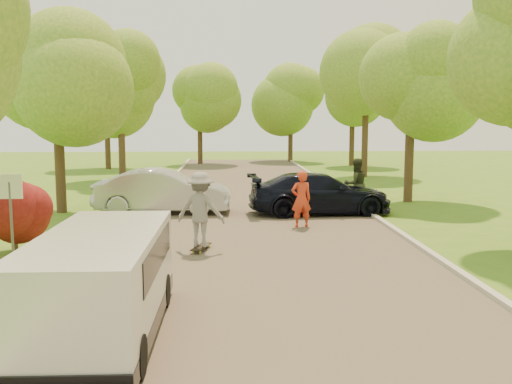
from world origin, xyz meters
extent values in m
plane|color=#45761C|center=(0.00, 0.00, 0.00)|extent=(100.00, 100.00, 0.00)
cube|color=#4C4438|center=(0.00, 8.00, 0.01)|extent=(8.00, 60.00, 0.01)
cube|color=#B2AD9E|center=(-4.05, 8.00, 0.06)|extent=(0.18, 60.00, 0.12)
cube|color=#B2AD9E|center=(4.05, 8.00, 0.06)|extent=(0.18, 60.00, 0.12)
cylinder|color=#59595E|center=(-5.80, 4.00, 1.00)|extent=(0.06, 0.06, 2.00)
cube|color=white|center=(-5.80, 4.00, 1.90)|extent=(0.55, 0.04, 0.55)
cylinder|color=#382619|center=(-6.30, 5.50, 0.35)|extent=(0.12, 0.12, 0.70)
sphere|color=#590F0F|center=(-6.30, 5.50, 1.10)|extent=(1.70, 1.70, 1.70)
cylinder|color=#382619|center=(-7.00, 12.00, 1.57)|extent=(0.36, 0.36, 3.15)
sphere|color=#467B21|center=(-7.00, 12.00, 4.41)|extent=(4.20, 4.20, 4.20)
sphere|color=#467B21|center=(-6.37, 12.00, 5.04)|extent=(3.15, 3.15, 3.15)
cylinder|color=#382619|center=(-6.60, 22.00, 1.91)|extent=(0.36, 0.36, 3.83)
sphere|color=#467B21|center=(-6.60, 22.00, 5.27)|extent=(4.80, 4.80, 4.80)
sphere|color=#467B21|center=(-5.88, 22.00, 5.99)|extent=(3.60, 3.60, 3.60)
cylinder|color=#382619|center=(6.40, 14.00, 1.69)|extent=(0.36, 0.36, 3.38)
sphere|color=#467B21|center=(6.40, 14.00, 4.70)|extent=(4.40, 4.40, 4.40)
sphere|color=#467B21|center=(7.06, 14.00, 5.36)|extent=(3.30, 3.30, 3.30)
cylinder|color=#382619|center=(7.00, 24.00, 2.02)|extent=(0.36, 0.36, 4.05)
sphere|color=#467B21|center=(7.00, 24.00, 5.61)|extent=(5.20, 5.20, 5.20)
sphere|color=#467B21|center=(7.78, 24.00, 6.39)|extent=(3.90, 3.90, 3.90)
cylinder|color=#382619|center=(-9.00, 30.00, 1.80)|extent=(0.36, 0.36, 3.60)
sphere|color=#467B21|center=(-9.00, 30.00, 5.10)|extent=(5.00, 5.00, 5.00)
sphere|color=#467B21|center=(-8.25, 30.00, 5.85)|extent=(3.75, 3.75, 3.75)
cylinder|color=#382619|center=(8.00, 32.00, 1.91)|extent=(0.36, 0.36, 3.83)
sphere|color=#467B21|center=(8.00, 32.00, 5.33)|extent=(5.00, 5.00, 5.00)
sphere|color=#467B21|center=(8.75, 32.00, 6.08)|extent=(3.75, 3.75, 3.75)
cylinder|color=#382619|center=(-3.00, 34.00, 1.69)|extent=(0.36, 0.36, 3.38)
sphere|color=#467B21|center=(-3.00, 34.00, 4.81)|extent=(4.80, 4.80, 4.80)
sphere|color=#467B21|center=(-2.28, 34.00, 5.53)|extent=(3.60, 3.60, 3.60)
cylinder|color=#382619|center=(4.00, 36.00, 1.80)|extent=(0.36, 0.36, 3.60)
sphere|color=#467B21|center=(4.00, 36.00, 5.10)|extent=(5.00, 5.00, 5.00)
sphere|color=#467B21|center=(4.75, 36.00, 5.85)|extent=(3.75, 3.75, 3.75)
cube|color=silver|center=(-2.95, -0.14, 0.90)|extent=(1.76, 4.36, 1.49)
cube|color=black|center=(-2.95, -0.14, 0.27)|extent=(1.78, 4.45, 0.27)
cube|color=black|center=(-2.94, 0.09, 1.27)|extent=(1.77, 3.09, 0.50)
cylinder|color=black|center=(-3.73, -1.58, 0.30)|extent=(0.22, 0.60, 0.60)
cylinder|color=black|center=(-2.19, -1.59, 0.30)|extent=(0.22, 0.60, 0.60)
cylinder|color=black|center=(-3.70, 1.31, 0.30)|extent=(0.22, 0.60, 0.60)
cylinder|color=black|center=(-2.16, 1.30, 0.30)|extent=(0.22, 0.60, 0.60)
imported|color=#ADADB1|center=(-3.30, 11.66, 0.79)|extent=(4.88, 1.88, 1.59)
imported|color=black|center=(2.30, 11.20, 0.73)|extent=(5.18, 2.37, 1.47)
cube|color=black|center=(-1.67, 5.65, 0.11)|extent=(0.53, 1.02, 0.02)
cylinder|color=#BFCC4C|center=(-1.49, 5.96, 0.05)|extent=(0.05, 0.08, 0.08)
cylinder|color=#BFCC4C|center=(-1.66, 6.01, 0.05)|extent=(0.05, 0.08, 0.08)
cylinder|color=#BFCC4C|center=(-1.68, 5.29, 0.05)|extent=(0.05, 0.08, 0.08)
cylinder|color=#BFCC4C|center=(-1.85, 5.33, 0.05)|extent=(0.05, 0.08, 0.08)
imported|color=gray|center=(-1.67, 5.65, 1.09)|extent=(1.39, 1.02, 1.92)
imported|color=red|center=(1.31, 8.72, 0.89)|extent=(0.72, 0.54, 1.78)
imported|color=#2D351F|center=(3.80, 12.09, 0.96)|extent=(1.09, 0.94, 1.92)
camera|label=1|loc=(-0.98, -8.76, 3.40)|focal=40.00mm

